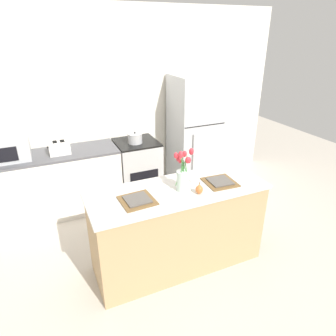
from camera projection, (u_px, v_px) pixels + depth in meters
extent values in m
plane|color=beige|center=(177.00, 261.00, 3.34)|extent=(10.00, 10.00, 0.00)
cube|color=silver|center=(120.00, 104.00, 4.44)|extent=(5.20, 0.08, 2.70)
cube|color=tan|center=(178.00, 229.00, 3.16)|extent=(1.76, 0.62, 0.89)
cube|color=beige|center=(178.00, 190.00, 2.96)|extent=(1.80, 0.66, 0.03)
cube|color=silver|center=(57.00, 185.00, 4.10)|extent=(1.68, 0.60, 0.85)
cube|color=#515156|center=(52.00, 155.00, 3.91)|extent=(1.68, 0.60, 0.03)
cube|color=#B2B5B7|center=(138.00, 170.00, 4.53)|extent=(0.60, 0.60, 0.86)
cube|color=black|center=(136.00, 142.00, 4.34)|extent=(0.60, 0.60, 0.02)
cube|color=black|center=(145.00, 180.00, 4.29)|extent=(0.42, 0.01, 0.28)
cube|color=#B7BABC|center=(194.00, 133.00, 4.69)|extent=(0.68, 0.64, 1.77)
cube|color=black|center=(205.00, 125.00, 4.33)|extent=(0.67, 0.01, 0.01)
cylinder|color=#B2B5B7|center=(193.00, 159.00, 4.45)|extent=(0.02, 0.02, 0.77)
cylinder|color=silver|center=(183.00, 181.00, 2.89)|extent=(0.13, 0.13, 0.20)
cylinder|color=#3D8438|center=(185.00, 170.00, 2.86)|extent=(0.14, 0.03, 0.30)
ellipsoid|color=red|center=(191.00, 151.00, 2.82)|extent=(0.05, 0.05, 0.07)
cylinder|color=#3D8438|center=(184.00, 171.00, 2.88)|extent=(0.06, 0.10, 0.27)
ellipsoid|color=red|center=(185.00, 154.00, 2.87)|extent=(0.04, 0.04, 0.06)
cylinder|color=#3D8438|center=(182.00, 174.00, 2.89)|extent=(0.01, 0.07, 0.22)
ellipsoid|color=red|center=(180.00, 161.00, 2.86)|extent=(0.03, 0.03, 0.05)
cylinder|color=#3D8438|center=(182.00, 173.00, 2.86)|extent=(0.06, 0.06, 0.25)
ellipsoid|color=red|center=(178.00, 159.00, 2.82)|extent=(0.04, 0.04, 0.06)
cylinder|color=#3D8438|center=(181.00, 171.00, 2.84)|extent=(0.12, 0.01, 0.30)
ellipsoid|color=red|center=(176.00, 155.00, 2.75)|extent=(0.04, 0.04, 0.06)
cylinder|color=#3D8438|center=(182.00, 172.00, 2.82)|extent=(0.04, 0.03, 0.31)
ellipsoid|color=red|center=(181.00, 155.00, 2.73)|extent=(0.05, 0.05, 0.07)
cylinder|color=#3D8438|center=(184.00, 173.00, 2.85)|extent=(0.03, 0.09, 0.26)
ellipsoid|color=red|center=(188.00, 160.00, 2.75)|extent=(0.04, 0.04, 0.06)
cylinder|color=#3D8438|center=(187.00, 174.00, 2.85)|extent=(0.03, 0.03, 0.25)
ellipsoid|color=red|center=(189.00, 160.00, 2.79)|extent=(0.04, 0.04, 0.06)
ellipsoid|color=#C66B33|center=(199.00, 190.00, 2.85)|extent=(0.07, 0.07, 0.08)
cone|color=#C66B33|center=(199.00, 185.00, 2.83)|extent=(0.04, 0.04, 0.03)
cylinder|color=brown|center=(200.00, 183.00, 2.82)|extent=(0.01, 0.01, 0.02)
cube|color=brown|center=(137.00, 200.00, 2.74)|extent=(0.32, 0.32, 0.01)
cube|color=#514C47|center=(137.00, 199.00, 2.73)|extent=(0.23, 0.23, 0.01)
cube|color=brown|center=(220.00, 182.00, 3.07)|extent=(0.32, 0.32, 0.01)
cube|color=#514C47|center=(220.00, 181.00, 3.06)|extent=(0.23, 0.23, 0.01)
cube|color=silver|center=(59.00, 148.00, 3.87)|extent=(0.26, 0.18, 0.17)
cube|color=black|center=(55.00, 142.00, 3.82)|extent=(0.05, 0.11, 0.01)
cube|color=black|center=(62.00, 141.00, 3.85)|extent=(0.05, 0.11, 0.01)
cube|color=black|center=(48.00, 147.00, 3.81)|extent=(0.02, 0.02, 0.02)
cylinder|color=#B2B5B7|center=(135.00, 139.00, 4.26)|extent=(0.20, 0.20, 0.13)
cylinder|color=#B2B5B7|center=(135.00, 134.00, 4.23)|extent=(0.21, 0.21, 0.01)
sphere|color=black|center=(135.00, 133.00, 4.22)|extent=(0.02, 0.02, 0.02)
cube|color=#B7BABC|center=(9.00, 149.00, 3.67)|extent=(0.48, 0.36, 0.27)
cube|color=black|center=(4.00, 155.00, 3.50)|extent=(0.29, 0.01, 0.18)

